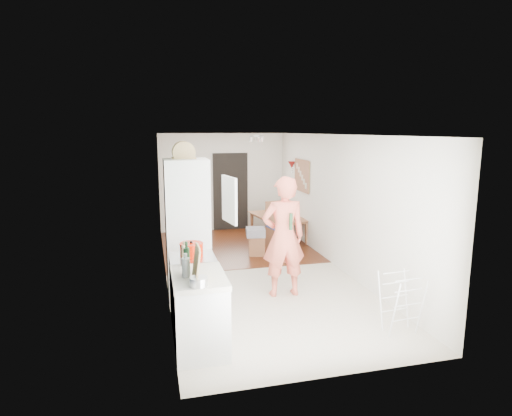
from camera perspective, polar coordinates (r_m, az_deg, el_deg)
name	(u,v)px	position (r m, az deg, el deg)	size (l,w,h in m)	color
room_shell	(255,205)	(7.65, -0.14, 0.36)	(3.20, 7.00, 2.50)	silver
floor	(255,272)	(7.97, -0.14, -8.53)	(3.20, 7.00, 0.01)	beige
wood_floor_overlay	(236,246)	(9.69, -2.75, -5.04)	(3.20, 3.30, 0.01)	#572411
sage_wall_panel	(168,190)	(5.38, -11.63, 2.34)	(0.02, 3.00, 1.30)	slate
tile_splashback	(173,258)	(4.99, -11.01, -6.51)	(0.02, 1.90, 0.50)	black
doorway_recess	(231,192)	(11.10, -3.41, 2.17)	(0.90, 0.04, 2.00)	black
base_cabinet	(200,314)	(5.26, -7.54, -13.88)	(0.60, 0.90, 0.86)	white
worktop	(199,277)	(5.09, -7.66, -9.15)	(0.62, 0.92, 0.06)	beige
range_cooker	(193,291)	(5.94, -8.37, -10.86)	(0.60, 0.60, 0.88)	white
cooker_top	(192,258)	(5.79, -8.49, -6.62)	(0.60, 0.60, 0.04)	silver
fridge_housing	(188,228)	(6.73, -9.11, -2.69)	(0.66, 0.66, 2.15)	white
fridge_door	(229,200)	(6.43, -3.58, 1.12)	(0.56, 0.04, 0.70)	white
fridge_interior	(207,197)	(6.67, -6.58, 1.42)	(0.02, 0.52, 0.66)	white
pinboard	(302,176)	(9.87, 6.17, 4.32)	(0.03, 0.90, 0.70)	tan
pinboard_frame	(302,176)	(9.87, 6.09, 4.32)	(0.01, 0.94, 0.74)	brown
wall_sconce	(292,165)	(10.45, 4.77, 5.78)	(0.18, 0.18, 0.16)	maroon
person	(284,226)	(6.63, 3.71, -2.42)	(0.81, 0.53, 2.23)	#EB6A53
dining_table	(279,229)	(10.25, 3.08, -2.82)	(1.38, 0.77, 0.49)	brown
dining_chair	(279,226)	(9.27, 3.07, -2.44)	(0.44, 0.44, 1.05)	brown
stool	(257,246)	(8.93, 0.08, -5.04)	(0.32, 0.32, 0.42)	brown
grey_drape	(255,232)	(8.83, -0.07, -3.24)	(0.38, 0.38, 0.17)	gray
drying_rack	(401,303)	(5.91, 18.73, -11.96)	(0.40, 0.36, 0.78)	white
bread_bin	(183,152)	(6.66, -9.65, 7.33)	(0.36, 0.34, 0.19)	tan
red_casserole	(191,250)	(5.78, -8.60, -5.51)	(0.32, 0.32, 0.19)	red
steel_pan	(199,282)	(4.72, -7.66, -9.71)	(0.20, 0.20, 0.10)	silver
held_bottle	(291,221)	(6.45, 4.68, -1.80)	(0.06, 0.06, 0.26)	#1E4222
bottle_a	(187,261)	(5.09, -9.20, -6.97)	(0.07, 0.07, 0.31)	#1E4222
bottle_b	(187,262)	(5.10, -9.19, -7.11)	(0.06, 0.06, 0.28)	#1E4222
bottle_c	(186,268)	(5.00, -9.34, -7.84)	(0.09, 0.09, 0.22)	silver
pepper_mill_front	(184,257)	(5.41, -9.60, -6.52)	(0.06, 0.06, 0.20)	tan
pepper_mill_back	(185,254)	(5.54, -9.38, -6.07)	(0.06, 0.06, 0.21)	tan
chopping_boards	(196,263)	(4.83, -7.95, -7.33)	(0.04, 0.30, 0.40)	tan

